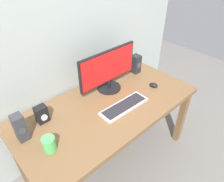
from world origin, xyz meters
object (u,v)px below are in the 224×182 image
object	(u,v)px
monitor	(108,70)
keyboard_primary	(124,106)
desk	(108,112)
mouse	(154,85)
speaker_left	(20,128)
coffee_mug	(49,144)
speaker_right	(136,64)
audio_controller	(42,114)

from	to	relation	value
monitor	keyboard_primary	world-z (taller)	monitor
desk	mouse	size ratio (longest dim) A/B	19.41
speaker_left	coffee_mug	world-z (taller)	speaker_left
keyboard_primary	speaker_right	xyz separation A→B (m)	(0.49, 0.32, 0.08)
monitor	audio_controller	xyz separation A→B (m)	(-0.66, 0.01, -0.13)
speaker_left	audio_controller	world-z (taller)	speaker_left
desk	monitor	xyz separation A→B (m)	(0.17, 0.18, 0.27)
keyboard_primary	desk	bearing A→B (deg)	126.31
monitor	speaker_right	bearing A→B (deg)	3.55
mouse	keyboard_primary	bearing A→B (deg)	167.47
speaker_left	audio_controller	size ratio (longest dim) A/B	1.52
desk	audio_controller	xyz separation A→B (m)	(-0.49, 0.19, 0.14)
desk	monitor	distance (m)	0.37
monitor	speaker_left	bearing A→B (deg)	-176.30
keyboard_primary	coffee_mug	xyz separation A→B (m)	(-0.66, 0.03, 0.04)
monitor	mouse	xyz separation A→B (m)	(0.32, -0.28, -0.18)
audio_controller	coffee_mug	bearing A→B (deg)	-108.58
coffee_mug	desk	bearing A→B (deg)	8.18
speaker_right	keyboard_primary	bearing A→B (deg)	-146.74
mouse	coffee_mug	world-z (taller)	coffee_mug
speaker_right	monitor	bearing A→B (deg)	-176.45
desk	audio_controller	distance (m)	0.54
mouse	speaker_left	world-z (taller)	speaker_left
mouse	coffee_mug	xyz separation A→B (m)	(-1.08, 0.01, 0.03)
speaker_right	coffee_mug	bearing A→B (deg)	-165.88
monitor	keyboard_primary	distance (m)	0.36
monitor	mouse	world-z (taller)	monitor
monitor	audio_controller	size ratio (longest dim) A/B	4.42
desk	keyboard_primary	size ratio (longest dim) A/B	3.53
mouse	audio_controller	world-z (taller)	audio_controller
keyboard_primary	speaker_right	world-z (taller)	speaker_right
coffee_mug	monitor	bearing A→B (deg)	19.41
keyboard_primary	speaker_left	distance (m)	0.80
keyboard_primary	audio_controller	bearing A→B (deg)	151.85
mouse	audio_controller	distance (m)	1.03
speaker_right	audio_controller	bearing A→B (deg)	-179.18
speaker_right	audio_controller	size ratio (longest dim) A/B	1.38
speaker_left	coffee_mug	distance (m)	0.24
monitor	coffee_mug	distance (m)	0.81
mouse	desk	bearing A→B (deg)	153.95
keyboard_primary	coffee_mug	world-z (taller)	coffee_mug
mouse	speaker_right	size ratio (longest dim) A/B	0.43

